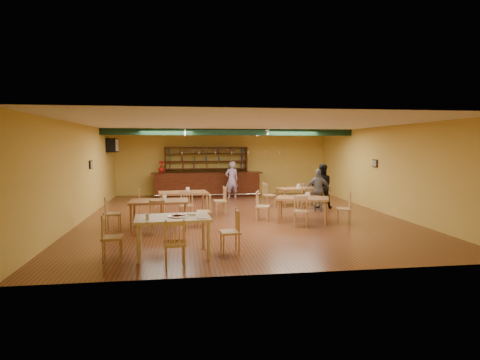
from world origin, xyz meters
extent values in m
plane|color=#572B18|center=(0.00, 0.00, 0.00)|extent=(12.00, 12.00, 0.00)
cube|color=black|center=(0.00, 2.80, 2.87)|extent=(10.00, 0.30, 0.25)
cube|color=white|center=(-1.80, 3.40, 2.94)|extent=(0.05, 2.50, 0.05)
cube|color=white|center=(1.40, 3.40, 2.94)|extent=(0.05, 2.50, 0.05)
cube|color=white|center=(-4.80, 4.20, 2.35)|extent=(0.34, 0.70, 0.48)
cube|color=black|center=(-4.97, 1.00, 1.70)|extent=(0.04, 0.34, 0.28)
cube|color=black|center=(4.97, 0.50, 1.70)|extent=(0.04, 0.34, 0.28)
cube|color=black|center=(-0.80, 5.15, 0.56)|extent=(5.01, 0.85, 1.13)
cube|color=black|center=(-0.80, 5.78, 1.14)|extent=(3.88, 0.40, 2.28)
imported|color=#A8150F|center=(-2.86, 5.15, 1.39)|extent=(0.38, 0.38, 0.53)
cube|color=olive|center=(-1.89, 0.33, 0.40)|extent=(1.70, 1.14, 0.80)
cube|color=olive|center=(2.45, 2.03, 0.34)|extent=(1.53, 1.13, 0.68)
cube|color=olive|center=(-2.56, -1.69, 0.40)|extent=(1.62, 0.98, 0.81)
cube|color=olive|center=(1.71, -1.37, 0.39)|extent=(1.77, 1.40, 0.77)
cube|color=#CEBD8A|center=(-2.10, -4.53, 0.42)|extent=(1.63, 1.12, 0.84)
cylinder|color=silver|center=(-1.99, -4.53, 0.85)|extent=(0.47, 0.47, 0.01)
cylinder|color=#EAE5C6|center=(-2.61, -4.70, 0.89)|extent=(0.08, 0.08, 0.11)
cube|color=white|center=(-1.71, -4.31, 0.85)|extent=(0.20, 0.15, 0.03)
cube|color=silver|center=(-1.82, -4.47, 0.86)|extent=(0.33, 0.12, 0.00)
cylinder|color=white|center=(-1.49, -4.75, 0.84)|extent=(0.24, 0.24, 0.01)
imported|color=#7F489D|center=(0.23, 4.33, 0.83)|extent=(0.69, 0.54, 1.66)
imported|color=black|center=(3.25, 1.23, 0.83)|extent=(0.91, 0.77, 1.65)
imported|color=gray|center=(2.91, 0.63, 0.75)|extent=(0.95, 0.61, 1.51)
camera|label=1|loc=(-1.86, -12.87, 2.34)|focal=29.54mm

